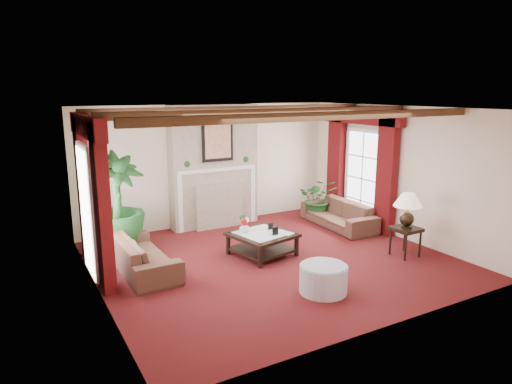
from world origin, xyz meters
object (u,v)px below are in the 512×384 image
potted_palm (117,225)px  coffee_table (262,244)px  side_table (405,242)px  sofa_left (142,248)px  sofa_right (338,210)px  ottoman (323,279)px

potted_palm → coffee_table: 2.73m
side_table → coffee_table: bearing=150.0°
sofa_left → side_table: 4.74m
sofa_right → side_table: 2.08m
potted_palm → side_table: (4.59, -2.75, -0.26)m
coffee_table → sofa_left: bearing=158.2°
sofa_left → side_table: size_ratio=3.69×
potted_palm → sofa_right: bearing=-8.2°
sofa_right → potted_palm: (-4.71, 0.68, 0.15)m
sofa_right → potted_palm: size_ratio=0.92×
potted_palm → side_table: 5.36m
potted_palm → coffee_table: size_ratio=2.10×
side_table → potted_palm: bearing=149.1°
sofa_left → ottoman: sofa_left is taller
potted_palm → side_table: size_ratio=3.98×
sofa_left → potted_palm: 1.08m
sofa_right → coffee_table: sofa_right is taller
coffee_table → side_table: bearing=-42.0°
side_table → ottoman: (-2.28, -0.52, -0.06)m
potted_palm → ottoman: potted_palm is taller
potted_palm → coffee_table: (2.31, -1.43, -0.32)m
ottoman → sofa_right: bearing=47.3°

